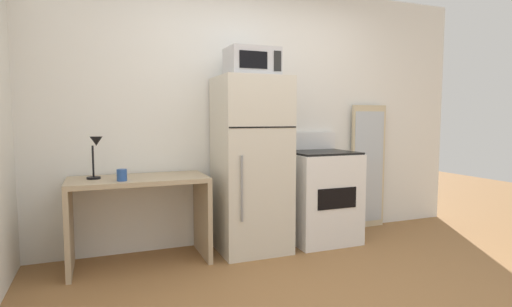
% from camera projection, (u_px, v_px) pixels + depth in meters
% --- Properties ---
extents(ground_plane, '(12.00, 12.00, 0.00)m').
position_uv_depth(ground_plane, '(346.00, 307.00, 2.67)').
color(ground_plane, olive).
extents(wall_back_white, '(5.00, 0.10, 2.60)m').
position_uv_depth(wall_back_white, '(253.00, 114.00, 4.13)').
color(wall_back_white, white).
rests_on(wall_back_white, ground).
extents(desk, '(1.15, 0.56, 0.75)m').
position_uv_depth(desk, '(139.00, 204.00, 3.44)').
color(desk, tan).
rests_on(desk, ground).
extents(desk_lamp, '(0.14, 0.12, 0.35)m').
position_uv_depth(desk_lamp, '(95.00, 150.00, 3.30)').
color(desk_lamp, black).
rests_on(desk_lamp, desk).
extents(coffee_mug, '(0.08, 0.08, 0.09)m').
position_uv_depth(coffee_mug, '(122.00, 175.00, 3.22)').
color(coffee_mug, '#264C99').
rests_on(coffee_mug, desk).
extents(refrigerator, '(0.64, 0.62, 1.63)m').
position_uv_depth(refrigerator, '(251.00, 165.00, 3.77)').
color(refrigerator, beige).
rests_on(refrigerator, ground).
extents(microwave, '(0.46, 0.35, 0.26)m').
position_uv_depth(microwave, '(252.00, 62.00, 3.67)').
color(microwave, '#B7B7BC').
rests_on(microwave, refrigerator).
extents(oven_range, '(0.66, 0.61, 1.10)m').
position_uv_depth(oven_range, '(320.00, 196.00, 4.08)').
color(oven_range, white).
rests_on(oven_range, ground).
extents(leaning_mirror, '(0.44, 0.03, 1.40)m').
position_uv_depth(leaning_mirror, '(368.00, 167.00, 4.58)').
color(leaning_mirror, '#C6B793').
rests_on(leaning_mirror, ground).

